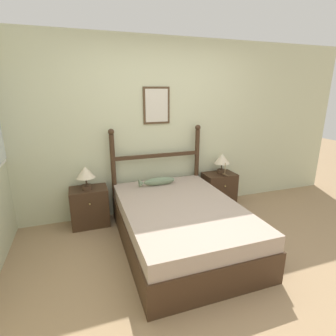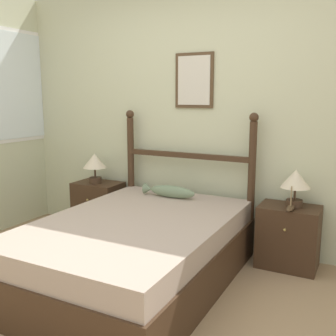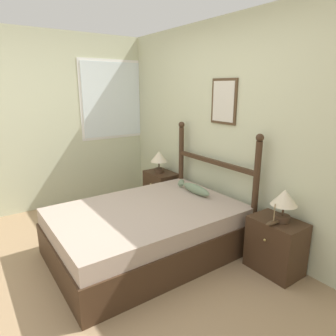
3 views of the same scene
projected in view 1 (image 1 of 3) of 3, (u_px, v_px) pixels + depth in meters
ground_plane at (214, 273)px, 2.72m from camera, size 16.00×16.00×0.00m
wall_back at (162, 128)px, 3.92m from camera, size 6.40×0.08×2.55m
bed at (181, 224)px, 3.18m from camera, size 1.37×1.98×0.52m
headboard at (157, 167)px, 3.92m from camera, size 1.38×0.08×1.33m
nightstand_left at (90, 207)px, 3.64m from camera, size 0.50×0.37×0.54m
nightstand_right at (219, 189)px, 4.28m from camera, size 0.50×0.37×0.54m
table_lamp_left at (86, 174)px, 3.47m from camera, size 0.25×0.25×0.32m
table_lamp_right at (222, 160)px, 4.16m from camera, size 0.25×0.25×0.32m
model_boat at (225, 174)px, 4.10m from camera, size 0.06×0.20×0.20m
fish_pillow at (157, 181)px, 3.72m from camera, size 0.53×0.10×0.11m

